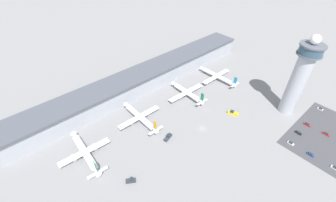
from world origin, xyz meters
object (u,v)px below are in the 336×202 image
airplane_gate_alpha (85,152)px  airplane_gate_bravo (140,117)px  service_truck_catering (233,113)px  car_navy_sedan (320,109)px  car_red_hatchback (291,143)px  car_blue_compact (310,154)px  car_white_wagon (335,168)px  airplane_gate_charlie (187,92)px  service_truck_fuel (131,180)px  airplane_gate_delta (217,76)px  car_maroon_suv (298,133)px  control_tower (300,77)px  service_truck_baggage (168,137)px  car_yellow_taxi (326,134)px  car_silver_sedan (307,124)px

airplane_gate_alpha → airplane_gate_bravo: 44.54m
service_truck_catering → car_navy_sedan: bearing=-37.5°
car_red_hatchback → car_blue_compact: 12.59m
car_white_wagon → airplane_gate_alpha: bearing=134.9°
airplane_gate_charlie → service_truck_fuel: 87.75m
airplane_gate_delta → service_truck_fuel: (-119.48, -34.08, -2.67)m
airplane_gate_alpha → car_red_hatchback: airplane_gate_alpha is taller
car_white_wagon → car_maroon_suv: bearing=65.6°
control_tower → service_truck_baggage: (-87.62, 39.49, -30.17)m
airplane_gate_delta → car_red_hatchback: bearing=-106.6°
airplane_gate_bravo → service_truck_fuel: (-33.33, -36.73, -2.91)m
car_maroon_suv → car_navy_sedan: bearing=-0.2°
control_tower → service_truck_baggage: bearing=155.7°
airplane_gate_alpha → airplane_gate_bravo: bearing=4.4°
airplane_gate_alpha → service_truck_fuel: 35.21m
car_navy_sedan → car_white_wagon: 57.39m
car_yellow_taxi → control_tower: bearing=83.5°
car_silver_sedan → car_blue_compact: car_silver_sedan is taller
car_maroon_suv → car_silver_sedan: bearing=-2.7°
control_tower → car_white_wagon: (-29.09, -45.00, -30.57)m
control_tower → airplane_gate_charlie: size_ratio=1.72×
airplane_gate_charlie → service_truck_fuel: airplane_gate_charlie is taller
control_tower → service_truck_catering: bearing=144.1°
service_truck_catering → car_yellow_taxi: size_ratio=1.85×
car_silver_sedan → car_red_hatchback: bearing=-179.7°
car_yellow_taxi → service_truck_fuel: bearing=153.7°
airplane_gate_charlie → airplane_gate_alpha: bearing=-179.0°
airplane_gate_alpha → car_silver_sedan: 155.07m
service_truck_baggage → car_navy_sedan: service_truck_baggage is taller
airplane_gate_alpha → car_navy_sedan: airplane_gate_alpha is taller
airplane_gate_charlie → car_maroon_suv: (27.89, -81.76, -3.34)m
car_yellow_taxi → car_blue_compact: (-26.18, -0.15, 0.00)m
airplane_gate_alpha → car_silver_sedan: airplane_gate_alpha is taller
airplane_gate_bravo → service_truck_baggage: bearing=-81.0°
car_blue_compact → airplane_gate_charlie: bearing=98.9°
control_tower → service_truck_fuel: control_tower is taller
airplane_gate_charlie → service_truck_baggage: bearing=-150.3°
service_truck_catering → car_silver_sedan: service_truck_catering is taller
airplane_gate_delta → car_red_hatchback: airplane_gate_delta is taller
service_truck_catering → car_white_wagon: 69.95m
control_tower → car_yellow_taxi: control_tower is taller
service_truck_catering → car_navy_sedan: (55.72, -42.69, -0.46)m
car_maroon_suv → car_silver_sedan: 12.96m
car_silver_sedan → car_blue_compact: (-25.89, -12.73, -0.04)m
service_truck_fuel → car_yellow_taxi: bearing=-26.3°
car_maroon_suv → airplane_gate_bravo: bearing=131.9°
airplane_gate_delta → service_truck_fuel: 124.27m
airplane_gate_charlie → service_truck_baggage: 49.51m
control_tower → car_maroon_suv: (-16.78, -17.81, -30.55)m
service_truck_catering → car_blue_compact: size_ratio=2.03×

